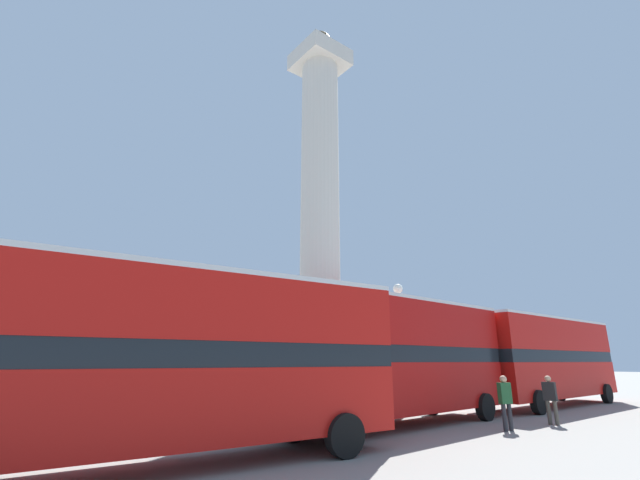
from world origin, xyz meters
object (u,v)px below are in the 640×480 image
at_px(pedestrian_near_lamp, 550,397).
at_px(pedestrian_by_plinth, 505,399).
at_px(equestrian_statue, 401,372).
at_px(monument_column, 320,264).
at_px(bus_b, 397,354).
at_px(bus_a, 178,355).
at_px(street_lamp, 400,335).
at_px(bus_c, 546,357).

distance_m(pedestrian_near_lamp, pedestrian_by_plinth, 2.64).
xyz_separation_m(equestrian_statue, pedestrian_by_plinth, (-8.13, -11.68, -0.53)).
bearing_deg(monument_column, equestrian_statue, 24.40).
xyz_separation_m(pedestrian_near_lamp, pedestrian_by_plinth, (-2.63, 0.25, 0.04)).
distance_m(bus_b, equestrian_statue, 13.46).
distance_m(bus_a, bus_b, 8.56).
bearing_deg(bus_b, monument_column, 92.02).
bearing_deg(street_lamp, monument_column, 153.44).
bearing_deg(equestrian_statue, bus_b, -105.84).
xyz_separation_m(bus_b, street_lamp, (2.93, 2.40, 0.92)).
bearing_deg(pedestrian_near_lamp, bus_b, 50.74).
distance_m(monument_column, pedestrian_by_plinth, 9.15).
distance_m(monument_column, bus_c, 13.03).
height_order(bus_a, equestrian_statue, equestrian_statue).
distance_m(monument_column, street_lamp, 4.85).
height_order(bus_b, pedestrian_near_lamp, bus_b).
height_order(bus_c, equestrian_statue, equestrian_statue).
bearing_deg(bus_b, pedestrian_by_plinth, -58.38).
distance_m(monument_column, bus_b, 5.75).
relative_size(bus_c, pedestrian_by_plinth, 6.65).
bearing_deg(pedestrian_by_plinth, bus_c, 31.28).
relative_size(monument_column, bus_b, 1.80).
bearing_deg(pedestrian_by_plinth, bus_a, -175.19).
distance_m(street_lamp, pedestrian_by_plinth, 5.84).
bearing_deg(equestrian_statue, street_lamp, -105.14).
bearing_deg(bus_c, bus_b, 178.56).
relative_size(bus_a, bus_b, 1.02).
xyz_separation_m(bus_c, pedestrian_near_lamp, (-6.67, -3.06, -1.47)).
bearing_deg(pedestrian_near_lamp, equestrian_statue, -30.13).
xyz_separation_m(bus_b, bus_c, (11.30, -0.05, -0.02)).
relative_size(street_lamp, pedestrian_by_plinth, 3.27).
distance_m(equestrian_statue, street_lamp, 9.81).
xyz_separation_m(bus_a, street_lamp, (11.42, 3.47, 1.01)).
height_order(bus_c, pedestrian_near_lamp, bus_c).
height_order(monument_column, pedestrian_near_lamp, monument_column).
bearing_deg(bus_a, bus_c, 7.61).
xyz_separation_m(equestrian_statue, pedestrian_near_lamp, (-5.50, -11.93, -0.57)).
relative_size(monument_column, bus_a, 1.76).
xyz_separation_m(bus_c, street_lamp, (-8.36, 2.45, 0.94)).
distance_m(bus_b, pedestrian_near_lamp, 5.77).
bearing_deg(bus_b, street_lamp, 35.96).
relative_size(bus_a, pedestrian_near_lamp, 6.44).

